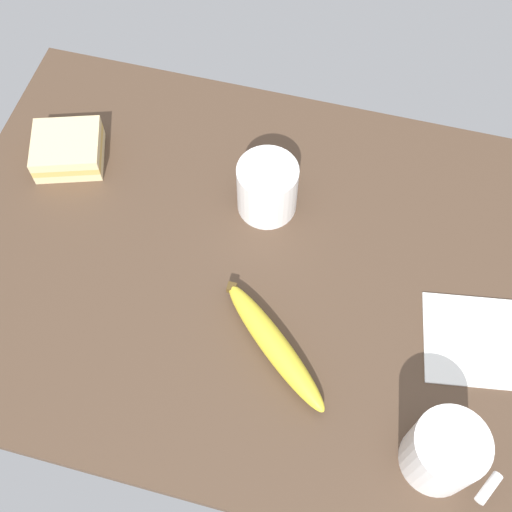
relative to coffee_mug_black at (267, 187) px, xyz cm
name	(u,v)px	position (x,y,z in cm)	size (l,w,h in cm)	color
tabletop	(256,269)	(-1.05, 10.36, -5.46)	(90.00, 64.00, 2.00)	#4C3828
coffee_mug_black	(267,187)	(0.00, 0.00, 0.00)	(8.68, 11.11, 8.66)	white
coffee_mug_milky	(444,452)	(-28.62, 30.53, 0.20)	(11.03, 9.18, 9.05)	white
sandwich_main	(68,150)	(31.19, -0.61, -2.26)	(12.35, 11.72, 4.40)	beige
banana	(274,345)	(-6.42, 21.73, -2.77)	(18.07, 16.34, 3.39)	yellow
paper_napkin	(472,340)	(-31.47, 13.93, -4.31)	(12.74, 12.74, 0.30)	white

